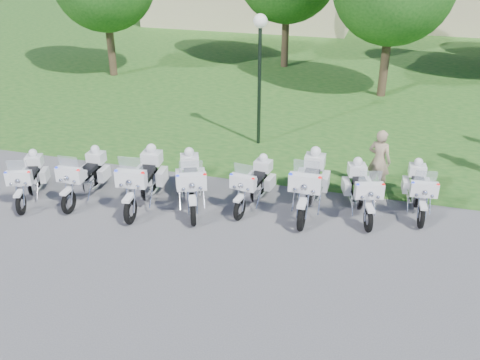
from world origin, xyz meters
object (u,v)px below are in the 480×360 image
(motorcycle_1, at_px, (85,176))
(motorcycle_4, at_px, (254,183))
(motorcycle_6, at_px, (362,190))
(motorcycle_3, at_px, (191,182))
(motorcycle_2, at_px, (143,179))
(motorcycle_0, at_px, (29,178))
(motorcycle_5, at_px, (310,184))
(lamp_post, at_px, (260,48))
(motorcycle_7, at_px, (419,189))
(bystander_a, at_px, (379,161))

(motorcycle_1, distance_m, motorcycle_4, 4.61)
(motorcycle_6, bearing_deg, motorcycle_3, -4.94)
(motorcycle_1, relative_size, motorcycle_2, 0.89)
(motorcycle_0, height_order, motorcycle_4, motorcycle_4)
(motorcycle_5, xyz_separation_m, motorcycle_6, (1.32, 0.20, -0.10))
(motorcycle_3, distance_m, lamp_post, 5.38)
(motorcycle_5, xyz_separation_m, lamp_post, (-2.39, 4.04, 2.49))
(motorcycle_5, bearing_deg, motorcycle_4, 5.31)
(motorcycle_2, bearing_deg, motorcycle_7, -173.11)
(motorcycle_0, relative_size, motorcycle_4, 0.94)
(motorcycle_7, bearing_deg, motorcycle_5, 9.33)
(motorcycle_5, xyz_separation_m, motorcycle_7, (2.75, 0.73, -0.13))
(motorcycle_0, relative_size, lamp_post, 0.48)
(motorcycle_0, xyz_separation_m, lamp_post, (5.04, 5.53, 2.63))
(motorcycle_0, bearing_deg, motorcycle_5, 171.68)
(bystander_a, bearing_deg, motorcycle_7, 161.52)
(motorcycle_7, bearing_deg, motorcycle_1, 5.70)
(motorcycle_4, height_order, lamp_post, lamp_post)
(motorcycle_6, bearing_deg, motorcycle_0, -5.13)
(motorcycle_3, relative_size, motorcycle_5, 0.88)
(motorcycle_6, relative_size, bystander_a, 1.23)
(motorcycle_3, xyz_separation_m, bystander_a, (4.71, 2.26, 0.21))
(motorcycle_0, distance_m, motorcycle_3, 4.46)
(bystander_a, bearing_deg, motorcycle_4, 49.37)
(motorcycle_1, height_order, motorcycle_7, motorcycle_1)
(motorcycle_7, relative_size, bystander_a, 1.20)
(motorcycle_2, distance_m, motorcycle_4, 2.94)
(motorcycle_5, relative_size, motorcycle_6, 1.19)
(motorcycle_2, xyz_separation_m, motorcycle_4, (2.83, 0.76, -0.10))
(lamp_post, bearing_deg, motorcycle_4, -77.61)
(motorcycle_4, xyz_separation_m, motorcycle_6, (2.79, 0.35, 0.03))
(motorcycle_1, xyz_separation_m, bystander_a, (7.67, 2.60, 0.27))
(motorcycle_3, distance_m, motorcycle_4, 1.66)
(motorcycle_3, relative_size, motorcycle_7, 1.07)
(motorcycle_2, bearing_deg, motorcycle_5, -174.25)
(motorcycle_5, height_order, lamp_post, lamp_post)
(motorcycle_4, xyz_separation_m, motorcycle_7, (4.22, 0.87, -0.00))
(motorcycle_0, relative_size, motorcycle_5, 0.78)
(motorcycle_0, xyz_separation_m, motorcycle_7, (10.18, 2.23, 0.01))
(motorcycle_0, bearing_deg, motorcycle_6, 171.28)
(motorcycle_0, bearing_deg, lamp_post, -152.04)
(motorcycle_1, bearing_deg, motorcycle_2, -179.08)
(motorcycle_1, bearing_deg, motorcycle_0, 17.10)
(motorcycle_0, bearing_deg, motorcycle_3, 171.09)
(motorcycle_0, height_order, bystander_a, bystander_a)
(motorcycle_6, xyz_separation_m, lamp_post, (-3.71, 3.83, 2.59))
(motorcycle_3, relative_size, bystander_a, 1.28)
(motorcycle_2, relative_size, motorcycle_7, 1.17)
(motorcycle_0, bearing_deg, motorcycle_7, 172.60)
(motorcycle_3, bearing_deg, bystander_a, -177.13)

